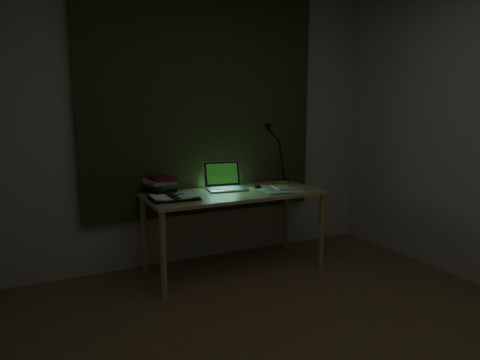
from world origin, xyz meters
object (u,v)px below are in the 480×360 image
object	(u,v)px
open_textbook	(174,197)
loose_papers	(277,188)
desk	(234,231)
desk_lamp	(285,154)
laptop	(227,177)
book_stack	(161,185)

from	to	relation	value
open_textbook	loose_papers	distance (m)	0.96
desk	desk_lamp	distance (m)	0.96
desk	laptop	size ratio (longest dim) A/B	4.01
open_textbook	book_stack	distance (m)	0.26
book_stack	loose_papers	xyz separation A→B (m)	(0.99, -0.24, -0.07)
desk	book_stack	size ratio (longest dim) A/B	6.34
laptop	book_stack	size ratio (longest dim) A/B	1.58
desk	desk_lamp	world-z (taller)	desk_lamp
open_textbook	laptop	bearing A→B (deg)	18.40
desk	book_stack	bearing A→B (deg)	161.82
desk	laptop	bearing A→B (deg)	96.24
open_textbook	loose_papers	size ratio (longest dim) A/B	1.10
open_textbook	loose_papers	xyz separation A→B (m)	(0.96, 0.01, -0.01)
open_textbook	book_stack	world-z (taller)	book_stack
book_stack	laptop	bearing A→B (deg)	-7.40
laptop	open_textbook	size ratio (longest dim) A/B	1.03
desk	open_textbook	world-z (taller)	open_textbook
book_stack	loose_papers	distance (m)	1.02
loose_papers	desk	bearing A→B (deg)	173.93
laptop	loose_papers	xyz separation A→B (m)	(0.42, -0.16, -0.11)
loose_papers	book_stack	bearing A→B (deg)	166.61
laptop	desk_lamp	world-z (taller)	desk_lamp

